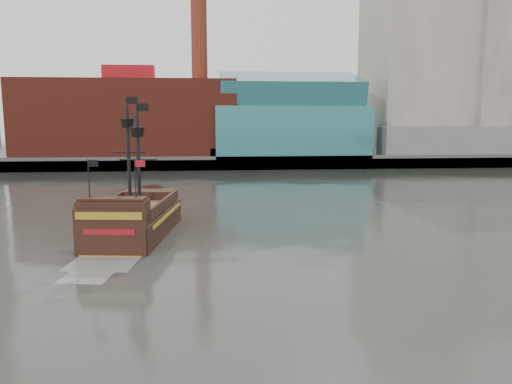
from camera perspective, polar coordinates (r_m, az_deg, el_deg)
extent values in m
plane|color=#2A2C27|center=(33.28, 5.23, -9.11)|extent=(400.00, 400.00, 0.00)
cube|color=slate|center=(123.63, -2.40, 4.47)|extent=(220.00, 60.00, 2.00)
cube|color=#4C4C49|center=(94.25, -1.55, 3.32)|extent=(220.00, 1.00, 2.60)
cube|color=maroon|center=(104.43, -14.17, 8.10)|extent=(42.00, 18.00, 15.00)
cube|color=#2C6F76|center=(102.43, 3.80, 6.94)|extent=(30.00, 16.00, 10.00)
cube|color=#B7A997|center=(121.13, 17.82, 15.36)|extent=(20.00, 22.00, 46.00)
cube|color=#A99E8D|center=(125.17, 26.27, 12.81)|extent=(18.00, 18.00, 38.00)
cube|color=#B7A997|center=(140.90, 19.00, 15.54)|extent=(24.00, 20.00, 52.00)
cube|color=slate|center=(111.17, 23.96, 5.32)|extent=(40.00, 6.00, 6.00)
cylinder|color=maroon|center=(106.68, -6.54, 18.29)|extent=(3.20, 3.20, 22.00)
cube|color=#2C6F76|center=(102.49, 3.85, 11.41)|extent=(28.00, 14.94, 8.78)
cube|color=black|center=(44.24, -13.58, -3.95)|extent=(7.01, 13.57, 2.81)
cube|color=#54391F|center=(43.93, -13.66, -1.95)|extent=(6.31, 12.21, 0.32)
cube|color=black|center=(48.81, -12.02, -0.39)|extent=(4.89, 3.16, 1.08)
cube|color=black|center=(38.49, -15.97, -2.31)|extent=(5.32, 2.37, 1.95)
cube|color=black|center=(37.93, -16.33, -5.16)|extent=(5.30, 0.94, 4.33)
cube|color=#A58620|center=(37.42, -16.51, -2.64)|extent=(4.84, 0.70, 0.54)
cube|color=maroon|center=(37.67, -16.43, -4.42)|extent=(3.77, 0.57, 0.43)
cylinder|color=black|center=(45.14, -14.36, 3.92)|extent=(0.34, 0.34, 8.44)
cylinder|color=black|center=(41.24, -13.29, 3.08)|extent=(0.34, 0.34, 7.79)
cone|color=black|center=(45.01, -14.50, 7.63)|extent=(1.33, 1.33, 0.76)
cone|color=black|center=(41.08, -13.42, 6.68)|extent=(1.33, 1.33, 0.76)
cube|color=black|center=(44.88, -13.99, 10.14)|extent=(0.97, 0.16, 0.60)
cube|color=black|center=(40.94, -12.85, 9.43)|extent=(0.97, 0.16, 0.60)
cube|color=#9A9F9A|center=(36.60, -17.14, -7.79)|extent=(5.06, 4.45, 0.02)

